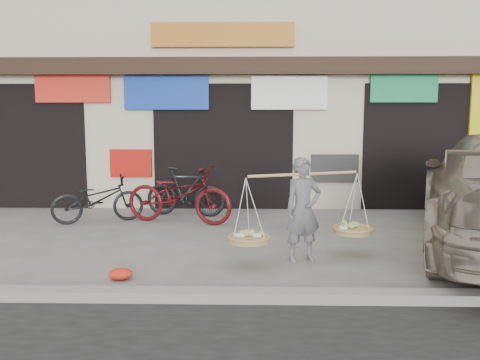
{
  "coord_description": "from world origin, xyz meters",
  "views": [
    {
      "loc": [
        0.62,
        -7.45,
        2.09
      ],
      "look_at": [
        0.42,
        0.9,
        0.98
      ],
      "focal_mm": 38.0,
      "sensor_mm": 36.0,
      "label": 1
    }
  ],
  "objects_px": {
    "bike_0": "(98,199)",
    "bike_2": "(179,194)",
    "bike_1": "(185,192)",
    "street_vendor": "(303,214)"
  },
  "relations": [
    {
      "from": "street_vendor",
      "to": "bike_2",
      "type": "relative_size",
      "value": 0.99
    },
    {
      "from": "street_vendor",
      "to": "bike_2",
      "type": "distance_m",
      "value": 3.23
    },
    {
      "from": "street_vendor",
      "to": "bike_2",
      "type": "xyz_separation_m",
      "value": [
        -2.1,
        2.45,
        -0.12
      ]
    },
    {
      "from": "street_vendor",
      "to": "bike_2",
      "type": "bearing_deg",
      "value": 110.73
    },
    {
      "from": "bike_2",
      "to": "bike_0",
      "type": "bearing_deg",
      "value": 104.06
    },
    {
      "from": "bike_0",
      "to": "bike_2",
      "type": "height_order",
      "value": "bike_2"
    },
    {
      "from": "bike_0",
      "to": "bike_1",
      "type": "bearing_deg",
      "value": -88.46
    },
    {
      "from": "street_vendor",
      "to": "bike_0",
      "type": "height_order",
      "value": "street_vendor"
    },
    {
      "from": "bike_1",
      "to": "street_vendor",
      "type": "bearing_deg",
      "value": -135.61
    },
    {
      "from": "bike_0",
      "to": "bike_2",
      "type": "xyz_separation_m",
      "value": [
        1.56,
        -0.02,
        0.1
      ]
    }
  ]
}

